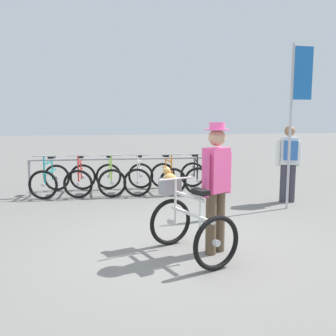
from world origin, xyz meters
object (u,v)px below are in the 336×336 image
object	(u,v)px
racked_bike_white	(139,177)
person_with_featured_bike	(216,182)
racked_bike_teal	(50,179)
pedestrian_with_backpack	(289,159)
racked_bike_red	(81,179)
racked_bike_lime	(110,178)
banner_flag	(298,95)
featured_bicycle	(186,217)
racked_bike_orange	(167,177)
racked_bike_black	(195,176)

from	to	relation	value
racked_bike_white	person_with_featured_bike	world-z (taller)	person_with_featured_bike
racked_bike_teal	pedestrian_with_backpack	world-z (taller)	pedestrian_with_backpack
racked_bike_red	racked_bike_white	world-z (taller)	same
racked_bike_white	person_with_featured_bike	distance (m)	4.28
racked_bike_lime	racked_bike_white	xyz separation A→B (m)	(0.70, -0.06, 0.00)
banner_flag	racked_bike_white	bearing A→B (deg)	140.37
pedestrian_with_backpack	featured_bicycle	bearing A→B (deg)	-141.08
pedestrian_with_backpack	banner_flag	xyz separation A→B (m)	(-0.18, -0.51, 1.29)
racked_bike_red	racked_bike_orange	bearing A→B (deg)	-4.89
racked_bike_red	racked_bike_orange	distance (m)	2.10
racked_bike_teal	racked_bike_lime	bearing A→B (deg)	-4.89
racked_bike_lime	racked_bike_white	distance (m)	0.70
racked_bike_white	person_with_featured_bike	size ratio (longest dim) A/B	0.70
racked_bike_white	banner_flag	world-z (taller)	banner_flag
featured_bicycle	racked_bike_teal	bearing A→B (deg)	115.65
racked_bike_white	racked_bike_orange	distance (m)	0.70
racked_bike_white	banner_flag	size ratio (longest dim) A/B	0.38
person_with_featured_bike	racked_bike_lime	bearing A→B (deg)	104.15
racked_bike_black	person_with_featured_bike	distance (m)	4.27
racked_bike_red	featured_bicycle	xyz separation A→B (m)	(1.39, -4.29, 0.12)
racked_bike_teal	featured_bicycle	bearing A→B (deg)	-64.35
racked_bike_orange	featured_bicycle	size ratio (longest dim) A/B	0.90
pedestrian_with_backpack	racked_bike_orange	bearing A→B (deg)	142.53
racked_bike_red	person_with_featured_bike	world-z (taller)	person_with_featured_bike
banner_flag	racked_bike_red	bearing A→B (deg)	149.92
racked_bike_red	racked_bike_orange	world-z (taller)	same
racked_bike_black	banner_flag	bearing A→B (deg)	-57.73
racked_bike_red	racked_bike_lime	distance (m)	0.70
featured_bicycle	racked_bike_black	bearing A→B (deg)	70.94
racked_bike_red	racked_bike_white	distance (m)	1.40
racked_bike_red	featured_bicycle	world-z (taller)	featured_bicycle
racked_bike_orange	racked_bike_lime	bearing A→B (deg)	175.11
racked_bike_teal	racked_bike_white	distance (m)	2.10
pedestrian_with_backpack	banner_flag	size ratio (longest dim) A/B	0.51
racked_bike_lime	featured_bicycle	xyz separation A→B (m)	(0.69, -4.23, 0.12)
person_with_featured_bike	racked_bike_black	bearing A→B (deg)	76.17
racked_bike_red	person_with_featured_bike	distance (m)	4.73
racked_bike_white	racked_bike_black	distance (m)	1.40
banner_flag	racked_bike_teal	bearing A→B (deg)	153.06
racked_bike_red	featured_bicycle	distance (m)	4.51
person_with_featured_bike	pedestrian_with_backpack	xyz separation A→B (m)	(2.56, 2.44, -0.01)
racked_bike_lime	racked_bike_white	bearing A→B (deg)	-4.89
banner_flag	racked_bike_orange	bearing A→B (deg)	132.83
racked_bike_red	person_with_featured_bike	xyz separation A→B (m)	(1.78, -4.35, 0.58)
racked_bike_orange	featured_bicycle	xyz separation A→B (m)	(-0.70, -4.11, 0.12)
racked_bike_red	racked_bike_white	xyz separation A→B (m)	(1.39, -0.12, 0.00)
racked_bike_red	featured_bicycle	size ratio (longest dim) A/B	0.93
racked_bike_teal	racked_bike_orange	bearing A→B (deg)	-4.89
racked_bike_red	banner_flag	distance (m)	5.16
racked_bike_black	racked_bike_lime	bearing A→B (deg)	175.11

